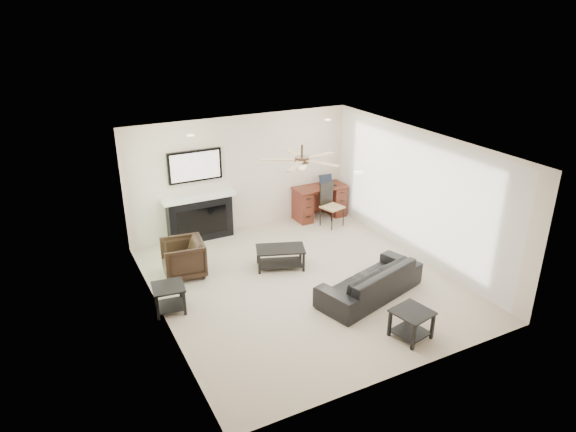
# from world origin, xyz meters

# --- Properties ---
(room_shell) EXTENTS (5.50, 5.54, 2.52)m
(room_shell) POSITION_xyz_m (0.19, 0.08, 1.68)
(room_shell) COLOR #B9A895
(room_shell) RESTS_ON ground
(sofa) EXTENTS (2.13, 1.29, 0.58)m
(sofa) POSITION_xyz_m (0.79, -0.90, 0.29)
(sofa) COLOR black
(sofa) RESTS_ON ground
(armchair) EXTENTS (0.83, 0.81, 0.68)m
(armchair) POSITION_xyz_m (-1.81, 1.25, 0.34)
(armchair) COLOR black
(armchair) RESTS_ON ground
(coffee_table) EXTENTS (1.02, 0.78, 0.40)m
(coffee_table) POSITION_xyz_m (-0.11, 0.70, 0.20)
(coffee_table) COLOR black
(coffee_table) RESTS_ON ground
(end_table_near) EXTENTS (0.61, 0.61, 0.45)m
(end_table_near) POSITION_xyz_m (0.64, -2.15, 0.23)
(end_table_near) COLOR black
(end_table_near) RESTS_ON ground
(end_table_left) EXTENTS (0.56, 0.56, 0.45)m
(end_table_left) POSITION_xyz_m (-2.36, 0.20, 0.23)
(end_table_left) COLOR black
(end_table_left) RESTS_ON ground
(fireplace_unit) EXTENTS (1.52, 0.34, 1.91)m
(fireplace_unit) POSITION_xyz_m (-1.04, 2.58, 0.95)
(fireplace_unit) COLOR black
(fireplace_unit) RESTS_ON ground
(desk) EXTENTS (1.22, 0.56, 0.76)m
(desk) POSITION_xyz_m (1.78, 2.47, 0.38)
(desk) COLOR #391C0E
(desk) RESTS_ON ground
(desk_chair) EXTENTS (0.51, 0.53, 0.97)m
(desk_chair) POSITION_xyz_m (1.78, 1.92, 0.48)
(desk_chair) COLOR black
(desk_chair) RESTS_ON ground
(laptop) EXTENTS (0.33, 0.24, 0.23)m
(laptop) POSITION_xyz_m (1.98, 2.45, 0.88)
(laptop) COLOR black
(laptop) RESTS_ON desk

